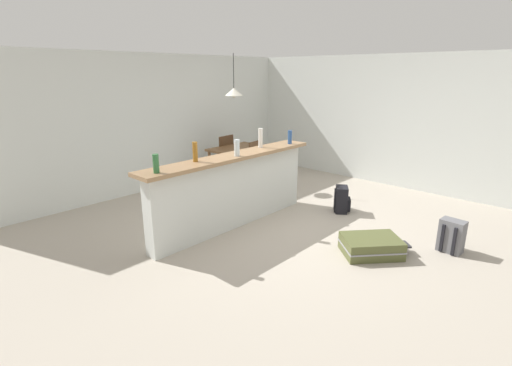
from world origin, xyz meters
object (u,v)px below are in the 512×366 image
at_px(bottle_green, 156,164).
at_px(dining_table, 239,152).
at_px(bottle_clear, 237,148).
at_px(bottle_blue, 290,137).
at_px(dining_chair_near_partition, 260,163).
at_px(backpack_grey, 452,236).
at_px(suitcase_flat_olive, 371,246).
at_px(bottle_amber, 195,152).
at_px(dining_chair_far_side, 223,155).
at_px(pendant_lamp, 234,92).
at_px(backpack_black, 342,200).
at_px(bottle_white, 261,138).

height_order(bottle_green, dining_table, bottle_green).
distance_m(bottle_clear, bottle_blue, 1.22).
distance_m(bottle_clear, dining_chair_near_partition, 1.96).
bearing_deg(backpack_grey, bottle_green, 134.82).
relative_size(bottle_clear, bottle_blue, 1.04).
height_order(bottle_blue, suitcase_flat_olive, bottle_blue).
xyz_separation_m(bottle_amber, dining_chair_far_side, (2.18, 1.88, -0.67)).
xyz_separation_m(bottle_green, dining_chair_far_side, (2.84, 2.00, -0.65)).
bearing_deg(dining_table, bottle_green, -152.07).
bearing_deg(bottle_blue, bottle_green, 179.87).
bearing_deg(dining_table, pendant_lamp, 150.66).
distance_m(bottle_blue, dining_chair_far_side, 2.14).
relative_size(dining_chair_near_partition, pendant_lamp, 1.16).
xyz_separation_m(pendant_lamp, backpack_black, (0.08, -2.36, -1.61)).
xyz_separation_m(bottle_amber, backpack_grey, (1.86, -2.66, -0.98)).
height_order(bottle_clear, backpack_black, bottle_clear).
bearing_deg(suitcase_flat_olive, backpack_grey, -42.95).
bearing_deg(bottle_blue, bottle_clear, -178.53).
bearing_deg(backpack_grey, suitcase_flat_olive, 137.05).
relative_size(bottle_blue, dining_table, 0.20).
xyz_separation_m(bottle_blue, backpack_grey, (0.05, -2.53, -0.96)).
bearing_deg(bottle_white, dining_chair_near_partition, 42.35).
bearing_deg(dining_chair_far_side, backpack_black, -90.23).
distance_m(bottle_blue, backpack_grey, 2.71).
distance_m(dining_chair_near_partition, backpack_grey, 3.51).
bearing_deg(dining_table, dining_chair_near_partition, -91.10).
distance_m(bottle_blue, suitcase_flat_olive, 2.23).
xyz_separation_m(bottle_green, backpack_grey, (2.52, -2.54, -0.96)).
distance_m(bottle_green, bottle_clear, 1.26).
height_order(bottle_amber, bottle_clear, bottle_amber).
bearing_deg(backpack_black, bottle_amber, 156.69).
relative_size(dining_chair_near_partition, backpack_grey, 2.21).
height_order(bottle_white, dining_chair_far_side, bottle_white).
relative_size(dining_chair_near_partition, dining_chair_far_side, 1.00).
relative_size(bottle_clear, pendant_lamp, 0.28).
bearing_deg(pendant_lamp, bottle_white, -120.03).
bearing_deg(suitcase_flat_olive, backpack_black, 44.37).
distance_m(suitcase_flat_olive, backpack_grey, 1.02).
distance_m(bottle_clear, dining_chair_far_side, 2.66).
bearing_deg(backpack_grey, dining_chair_far_side, 86.00).
xyz_separation_m(dining_chair_far_side, backpack_grey, (-0.32, -4.54, -0.31)).
bearing_deg(dining_chair_far_side, bottle_blue, -100.30).
distance_m(bottle_amber, dining_table, 2.63).
relative_size(dining_table, pendant_lamp, 1.37).
distance_m(bottle_white, bottle_blue, 0.56).
relative_size(bottle_amber, dining_chair_far_side, 0.28).
height_order(bottle_white, dining_table, bottle_white).
distance_m(bottle_green, backpack_black, 3.10).
xyz_separation_m(bottle_clear, pendant_lamp, (1.49, 1.58, 0.64)).
distance_m(bottle_green, dining_chair_near_partition, 3.04).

